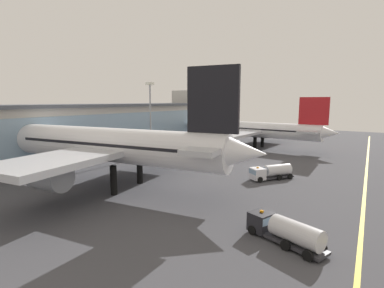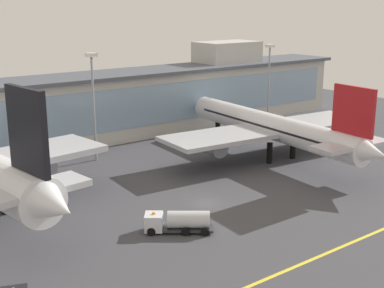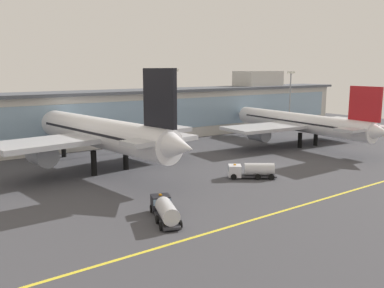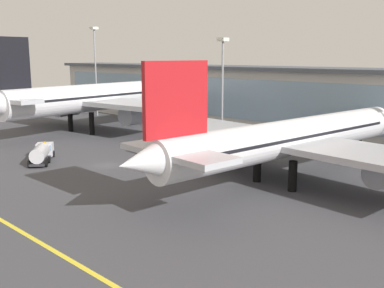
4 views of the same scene
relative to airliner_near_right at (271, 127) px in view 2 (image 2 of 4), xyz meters
name	(u,v)px [view 2 (image 2 of 4)]	position (x,y,z in m)	size (l,w,h in m)	color
ground_plane	(206,203)	(-25.82, -11.88, -6.02)	(206.39, 206.39, 0.00)	#424247
taxiway_centreline_stripe	(321,256)	(-25.82, -33.88, -6.02)	(165.11, 0.50, 0.01)	yellow
terminal_building	(82,108)	(-24.26, 32.50, 1.68)	(150.42, 14.00, 19.79)	beige
airliner_near_right	(271,127)	(0.00, 0.00, 0.00)	(45.65, 54.26, 16.54)	black
baggage_tug_near	(176,221)	(-35.54, -17.66, -4.51)	(8.64, 7.45, 2.90)	black
apron_light_mast_west	(93,90)	(-28.29, 18.93, 7.70)	(1.80, 1.80, 20.53)	gray
apron_light_mast_east	(269,71)	(20.64, 21.32, 7.24)	(1.80, 1.80, 19.71)	gray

